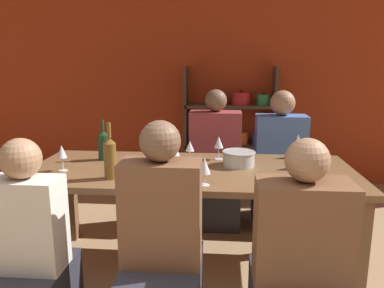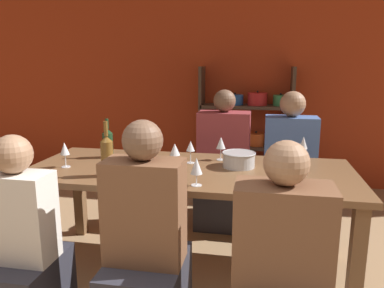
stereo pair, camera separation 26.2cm
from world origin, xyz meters
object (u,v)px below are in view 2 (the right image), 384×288
at_px(shelf_unit, 247,140).
at_px(mixing_bowl, 239,159).
at_px(person_far_a, 288,180).
at_px(person_near_b, 146,265).
at_px(wine_glass_white_d, 221,144).
at_px(wine_glass_red_a, 175,150).
at_px(person_near_c, 24,262).
at_px(wine_glass_white_b, 191,147).
at_px(wine_glass_empty_b, 65,149).
at_px(person_far_b, 223,176).
at_px(wine_glass_white_a, 303,144).
at_px(dining_table, 189,181).
at_px(wine_glass_white_c, 304,154).
at_px(wine_bottle_green, 108,142).
at_px(wine_glass_empty_a, 296,163).
at_px(wine_bottle_dark, 107,155).
at_px(wine_glass_empty_c, 196,166).

relative_size(shelf_unit, mixing_bowl, 6.04).
xyz_separation_m(person_far_a, person_near_b, (-0.81, -1.60, -0.01)).
bearing_deg(wine_glass_white_d, wine_glass_red_a, -151.24).
bearing_deg(person_near_c, wine_glass_white_b, 51.73).
relative_size(wine_glass_empty_b, person_far_b, 0.14).
height_order(wine_glass_white_a, person_near_b, person_near_b).
distance_m(wine_glass_white_d, person_near_c, 1.49).
bearing_deg(dining_table, person_near_c, -133.61).
relative_size(wine_glass_red_a, wine_glass_white_d, 0.86).
xyz_separation_m(mixing_bowl, wine_glass_white_c, (0.43, -0.04, 0.07)).
distance_m(shelf_unit, mixing_bowl, 1.84).
relative_size(shelf_unit, wine_bottle_green, 4.71).
height_order(wine_glass_white_c, wine_glass_empty_b, wine_glass_white_c).
height_order(wine_glass_empty_b, person_far_b, person_far_b).
relative_size(wine_bottle_green, person_far_b, 0.24).
distance_m(shelf_unit, wine_glass_empty_a, 2.15).
xyz_separation_m(wine_glass_white_d, person_near_c, (-0.94, -1.06, -0.46)).
bearing_deg(wine_glass_white_b, wine_glass_red_a, -158.54).
distance_m(wine_bottle_dark, person_near_b, 0.77).
bearing_deg(mixing_bowl, shelf_unit, 90.41).
relative_size(wine_glass_white_c, person_far_a, 0.15).
bearing_deg(wine_glass_red_a, wine_glass_white_b, 21.46).
distance_m(wine_glass_white_d, person_far_a, 0.90).
distance_m(wine_glass_white_b, person_near_b, 0.99).
bearing_deg(wine_glass_white_b, person_far_a, 43.54).
bearing_deg(shelf_unit, wine_glass_white_c, -76.75).
relative_size(dining_table, wine_glass_white_d, 12.71).
relative_size(wine_glass_red_a, wine_glass_empty_b, 0.86).
height_order(wine_glass_white_d, person_far_b, person_far_b).
xyz_separation_m(person_near_b, person_near_c, (-0.67, -0.04, -0.03)).
relative_size(wine_glass_empty_c, person_far_a, 0.14).
height_order(dining_table, person_far_a, person_far_a).
bearing_deg(shelf_unit, wine_glass_white_b, -100.55).
height_order(dining_table, wine_glass_white_d, wine_glass_white_d).
bearing_deg(person_far_a, wine_glass_white_b, 43.54).
distance_m(wine_glass_empty_a, person_near_b, 1.05).
bearing_deg(wine_glass_white_b, wine_bottle_green, 175.71).
distance_m(wine_bottle_dark, wine_glass_empty_c, 0.59).
bearing_deg(wine_glass_white_d, wine_glass_empty_b, -159.31).
xyz_separation_m(shelf_unit, wine_glass_empty_c, (-0.20, -2.28, 0.29)).
bearing_deg(wine_glass_empty_a, wine_glass_empty_b, 178.34).
bearing_deg(wine_bottle_dark, person_far_a, 42.76).
height_order(wine_glass_white_a, wine_glass_empty_b, wine_glass_white_a).
bearing_deg(wine_bottle_dark, person_near_c, -117.61).
distance_m(dining_table, person_far_b, 0.90).
bearing_deg(wine_glass_white_a, shelf_unit, 106.66).
distance_m(wine_bottle_green, wine_glass_white_d, 0.86).
bearing_deg(person_near_b, wine_glass_white_a, 52.39).
bearing_deg(shelf_unit, person_near_c, -111.43).
xyz_separation_m(wine_bottle_green, person_far_a, (1.40, 0.66, -0.42)).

